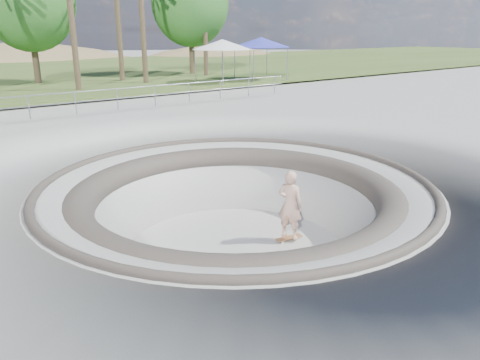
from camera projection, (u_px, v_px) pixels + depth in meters
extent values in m
plane|color=#AAAAA4|center=(236.00, 183.00, 12.26)|extent=(180.00, 180.00, 0.00)
torus|color=#AAAAA4|center=(236.00, 252.00, 12.87)|extent=(14.00, 14.00, 4.00)
cylinder|color=#AAAAA4|center=(236.00, 251.00, 12.86)|extent=(6.60, 6.60, 0.10)
torus|color=#48413A|center=(236.00, 184.00, 12.27)|extent=(10.24, 10.24, 0.24)
torus|color=#48413A|center=(236.00, 199.00, 12.40)|extent=(8.91, 8.91, 0.81)
ellipsoid|color=olive|center=(20.00, 118.00, 64.55)|extent=(61.60, 44.00, 28.60)
ellipsoid|color=olive|center=(214.00, 91.00, 73.44)|extent=(42.00, 30.00, 19.50)
cylinder|color=gray|center=(74.00, 92.00, 20.95)|extent=(25.00, 0.05, 0.05)
cylinder|color=gray|center=(75.00, 102.00, 21.08)|extent=(25.00, 0.05, 0.05)
cube|color=brown|center=(289.00, 238.00, 13.36)|extent=(0.84, 0.35, 0.02)
cylinder|color=#ABAAAF|center=(289.00, 239.00, 13.37)|extent=(0.06, 0.17, 0.04)
cylinder|color=#ABAAAF|center=(289.00, 239.00, 13.37)|extent=(0.06, 0.17, 0.04)
cylinder|color=beige|center=(289.00, 239.00, 13.38)|extent=(0.07, 0.04, 0.06)
cylinder|color=beige|center=(289.00, 239.00, 13.38)|extent=(0.07, 0.04, 0.06)
cylinder|color=beige|center=(289.00, 239.00, 13.38)|extent=(0.07, 0.04, 0.06)
cylinder|color=beige|center=(289.00, 239.00, 13.38)|extent=(0.07, 0.04, 0.06)
imported|color=#D5A28A|center=(290.00, 205.00, 13.05)|extent=(0.71, 0.85, 1.99)
cylinder|color=gray|center=(218.00, 69.00, 31.04)|extent=(0.06, 0.06, 2.15)
cylinder|color=gray|center=(250.00, 67.00, 32.63)|extent=(0.06, 0.06, 2.15)
cylinder|color=gray|center=(196.00, 66.00, 33.10)|extent=(0.06, 0.06, 2.15)
cylinder|color=gray|center=(227.00, 65.00, 34.69)|extent=(0.06, 0.06, 2.15)
cube|color=silver|center=(222.00, 49.00, 32.51)|extent=(3.38, 3.38, 0.08)
cone|color=silver|center=(222.00, 44.00, 32.40)|extent=(5.71, 5.71, 0.68)
cylinder|color=gray|center=(258.00, 66.00, 32.76)|extent=(0.06, 0.06, 2.23)
cylinder|color=gray|center=(288.00, 64.00, 34.41)|extent=(0.06, 0.06, 2.23)
cylinder|color=gray|center=(234.00, 64.00, 34.90)|extent=(0.06, 0.06, 2.23)
cylinder|color=gray|center=(263.00, 62.00, 36.55)|extent=(0.06, 0.06, 2.23)
cube|color=#3139B3|center=(261.00, 47.00, 34.28)|extent=(3.48, 3.48, 0.08)
cone|color=#3139B3|center=(261.00, 42.00, 34.17)|extent=(5.96, 5.96, 0.71)
cylinder|color=brown|center=(118.00, 20.00, 33.10)|extent=(0.36, 0.36, 8.58)
cylinder|color=brown|center=(142.00, 11.00, 31.55)|extent=(0.36, 0.36, 9.74)
cylinder|color=brown|center=(205.00, 23.00, 36.93)|extent=(0.36, 0.36, 8.29)
cylinder|color=brown|center=(34.00, 46.00, 32.01)|extent=(0.44, 0.44, 5.17)
ellipsoid|color=#296422|center=(28.00, 0.00, 31.10)|extent=(6.18, 5.62, 6.74)
cylinder|color=brown|center=(191.00, 42.00, 38.86)|extent=(0.44, 0.44, 5.39)
ellipsoid|color=#296422|center=(190.00, 2.00, 37.92)|extent=(6.43, 5.85, 7.02)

